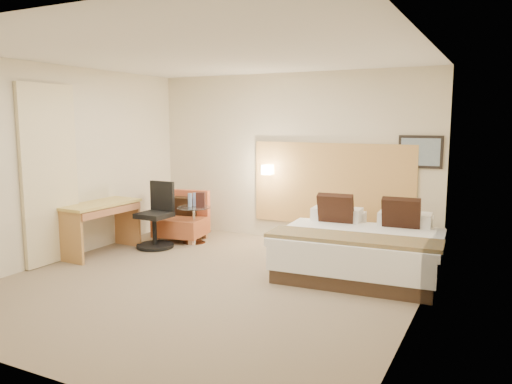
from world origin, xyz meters
The scene contains 20 objects.
floor centered at (0.00, 0.00, -0.01)m, with size 4.80×5.00×0.02m, color #786751.
ceiling centered at (0.00, 0.00, 2.71)m, with size 4.80×5.00×0.02m, color silver.
wall_back centered at (0.00, 2.51, 1.35)m, with size 4.80×0.02×2.70m, color beige.
wall_front centered at (0.00, -2.51, 1.35)m, with size 4.80×0.02×2.70m, color beige.
wall_left centered at (-2.41, 0.00, 1.35)m, with size 0.02×5.00×2.70m, color beige.
wall_right centered at (2.41, 0.00, 1.35)m, with size 0.02×5.00×2.70m, color beige.
headboard_panel centered at (0.70, 2.47, 0.95)m, with size 2.60×0.04×1.30m, color tan.
art_frame centered at (2.02, 2.48, 1.50)m, with size 0.62×0.03×0.47m, color black.
art_canvas centered at (2.02, 2.46, 1.50)m, with size 0.54×0.01×0.39m, color gray.
lamp_arm centered at (-0.35, 2.42, 1.15)m, with size 0.02×0.02×0.12m, color white.
lamp_shade centered at (-0.35, 2.36, 1.15)m, with size 0.15×0.15×0.15m, color #FFEDC6.
curtain centered at (-2.36, -0.25, 1.22)m, with size 0.06×0.90×2.42m, color beige.
bottle_a centered at (-1.30, 1.51, 0.70)m, with size 0.06×0.06×0.21m, color #7E96C3.
bottle_b centered at (-1.27, 1.59, 0.70)m, with size 0.06×0.06×0.21m, color #8396CB.
menu_folder centered at (-1.12, 1.53, 0.71)m, with size 0.14×0.05×0.24m, color #341815.
bed centered at (1.54, 1.27, 0.31)m, with size 2.09×2.04×0.97m.
lounge_chair centered at (-1.55, 1.66, 0.32)m, with size 0.85×0.77×0.80m.
side_table centered at (-1.23, 1.50, 0.33)m, with size 0.69×0.69×0.59m.
desk centered at (-2.11, 0.40, 0.60)m, with size 0.60×1.23×0.76m.
desk_chair centered at (-1.63, 1.07, 0.41)m, with size 0.58×0.58×1.00m.
Camera 1 is at (3.13, -4.96, 1.94)m, focal length 35.00 mm.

